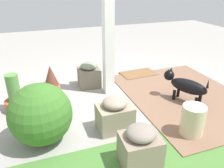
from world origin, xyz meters
TOP-DOWN VIEW (x-y plane):
  - ground_plane at (0.00, 0.00)m, footprint 12.00×12.00m
  - brick_path at (-0.93, 0.30)m, footprint 1.80×2.40m
  - porch_pillar at (0.21, -0.29)m, footprint 0.16×0.16m
  - stone_planter_nearest at (0.46, -0.65)m, footprint 0.40×0.38m
  - stone_planter_mid at (0.48, 0.74)m, footprint 0.44×0.33m
  - stone_planter_far at (0.46, 1.41)m, footprint 0.42×0.37m
  - round_shrub at (1.37, 0.67)m, footprint 0.73×0.73m
  - terracotta_pot_spiky at (1.13, -0.51)m, footprint 0.26×0.26m
  - terracotta_pot_tall at (1.68, -0.18)m, footprint 0.32×0.32m
  - dog at (-0.79, 0.44)m, footprint 0.46×0.69m
  - ceramic_urn at (-0.36, 1.18)m, footprint 0.28×0.28m
  - doormat at (-0.61, -0.82)m, footprint 0.71×0.45m

SIDE VIEW (x-z plane):
  - ground_plane at x=0.00m, z-range 0.00..0.00m
  - brick_path at x=-0.93m, z-range 0.00..0.02m
  - doormat at x=-0.61m, z-range 0.00..0.03m
  - ceramic_urn at x=-0.36m, z-range 0.00..0.41m
  - terracotta_pot_tall at x=1.68m, z-range -0.08..0.49m
  - stone_planter_nearest at x=0.46m, z-range -0.01..0.43m
  - stone_planter_mid at x=0.48m, z-range -0.01..0.44m
  - stone_planter_far at x=0.46m, z-range -0.01..0.45m
  - terracotta_pot_spiky at x=1.13m, z-range -0.01..0.50m
  - dog at x=-0.79m, z-range 0.04..0.54m
  - round_shrub at x=1.37m, z-range 0.00..0.73m
  - porch_pillar at x=0.21m, z-range 0.00..2.31m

